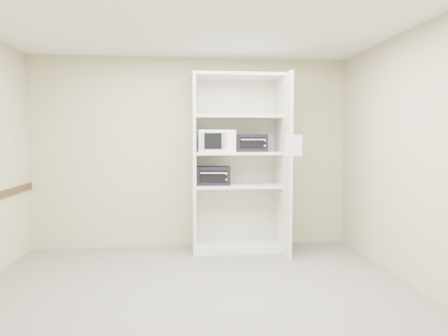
{
  "coord_description": "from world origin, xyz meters",
  "views": [
    {
      "loc": [
        -0.2,
        -4.27,
        1.53
      ],
      "look_at": [
        0.39,
        1.29,
        1.17
      ],
      "focal_mm": 35.0,
      "sensor_mm": 36.0,
      "label": 1
    }
  ],
  "objects": [
    {
      "name": "wall_front",
      "position": [
        0.0,
        -2.0,
        1.35
      ],
      "size": [
        4.5,
        0.02,
        2.7
      ],
      "primitive_type": "cube",
      "color": "beige",
      "rests_on": "ground"
    },
    {
      "name": "ceiling",
      "position": [
        0.0,
        0.0,
        2.7
      ],
      "size": [
        4.5,
        4.0,
        0.01
      ],
      "primitive_type": "cube",
      "color": "white"
    },
    {
      "name": "toaster_oven_upper",
      "position": [
        0.81,
        1.68,
        1.49
      ],
      "size": [
        0.43,
        0.32,
        0.24
      ],
      "primitive_type": "cube",
      "rotation": [
        0.0,
        0.0,
        -0.02
      ],
      "color": "black",
      "rests_on": "shelving_unit"
    },
    {
      "name": "wall_right",
      "position": [
        2.25,
        0.0,
        1.35
      ],
      "size": [
        0.02,
        4.0,
        2.7
      ],
      "primitive_type": "cube",
      "color": "beige",
      "rests_on": "ground"
    },
    {
      "name": "toaster_oven_lower",
      "position": [
        0.29,
        1.66,
        1.04
      ],
      "size": [
        0.48,
        0.38,
        0.25
      ],
      "primitive_type": "cube",
      "rotation": [
        0.0,
        0.0,
        -0.1
      ],
      "color": "black",
      "rests_on": "shelving_unit"
    },
    {
      "name": "microwave",
      "position": [
        0.31,
        1.66,
        1.52
      ],
      "size": [
        0.53,
        0.42,
        0.3
      ],
      "primitive_type": "cube",
      "rotation": [
        0.0,
        0.0,
        0.09
      ],
      "color": "white",
      "rests_on": "shelving_unit"
    },
    {
      "name": "wall_back",
      "position": [
        0.0,
        2.0,
        1.35
      ],
      "size": [
        4.5,
        0.02,
        2.7
      ],
      "primitive_type": "cube",
      "color": "beige",
      "rests_on": "ground"
    },
    {
      "name": "shelving_unit",
      "position": [
        0.67,
        1.7,
        1.13
      ],
      "size": [
        1.24,
        0.92,
        2.42
      ],
      "color": "white",
      "rests_on": "floor"
    },
    {
      "name": "floor",
      "position": [
        0.0,
        0.0,
        0.0
      ],
      "size": [
        4.5,
        4.0,
        0.01
      ],
      "primitive_type": "cube",
      "color": "slate",
      "rests_on": "ground"
    },
    {
      "name": "paper_sign",
      "position": [
        1.25,
        1.07,
        1.46
      ],
      "size": [
        0.2,
        0.03,
        0.26
      ],
      "primitive_type": "cube",
      "rotation": [
        0.0,
        0.0,
        -0.1
      ],
      "color": "white",
      "rests_on": "shelving_unit"
    }
  ]
}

